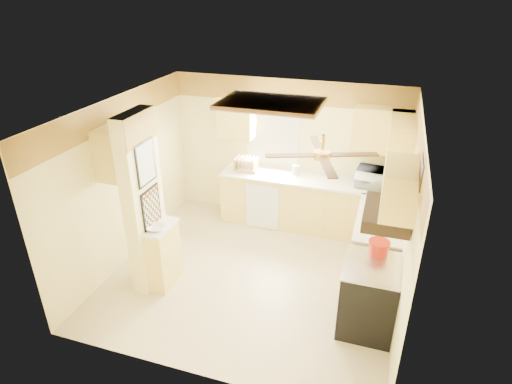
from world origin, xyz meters
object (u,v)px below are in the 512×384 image
(microwave, at_px, (374,178))
(dutch_oven, at_px, (379,247))
(bowl, at_px, (156,228))
(stove, at_px, (368,296))
(kettle, at_px, (379,218))

(microwave, distance_m, dutch_oven, 1.88)
(dutch_oven, bearing_deg, bowl, -172.37)
(bowl, bearing_deg, dutch_oven, 7.63)
(bowl, height_order, dutch_oven, dutch_oven)
(microwave, bearing_deg, stove, 101.05)
(kettle, bearing_deg, microwave, 96.94)
(kettle, bearing_deg, stove, -89.94)
(bowl, xyz_separation_m, kettle, (2.81, 1.05, 0.07))
(kettle, bearing_deg, bowl, -159.51)
(bowl, bearing_deg, kettle, 20.49)
(stove, xyz_separation_m, kettle, (-0.00, 0.94, 0.58))
(dutch_oven, bearing_deg, kettle, 93.70)
(microwave, xyz_separation_m, bowl, (-2.66, -2.25, -0.13))
(microwave, distance_m, kettle, 1.21)
(dutch_oven, xyz_separation_m, kettle, (-0.04, 0.67, 0.04))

